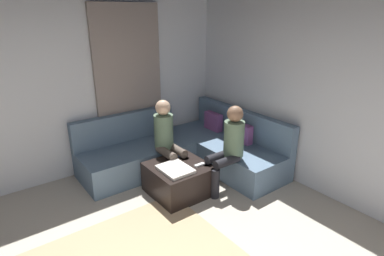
{
  "coord_description": "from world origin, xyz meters",
  "views": [
    {
      "loc": [
        1.65,
        -0.82,
        2.37
      ],
      "look_at": [
        -1.63,
        1.63,
        0.85
      ],
      "focal_mm": 29.37,
      "sensor_mm": 36.0,
      "label": 1
    }
  ],
  "objects_px": {
    "ottoman": "(179,179)",
    "game_remote": "(200,165)",
    "sectional_couch": "(188,150)",
    "person_on_couch_side": "(167,138)",
    "coffee_mug": "(180,153)",
    "person_on_couch_back": "(228,145)"
  },
  "relations": [
    {
      "from": "person_on_couch_back",
      "to": "person_on_couch_side",
      "type": "bearing_deg",
      "value": 35.52
    },
    {
      "from": "coffee_mug",
      "to": "person_on_couch_side",
      "type": "distance_m",
      "value": 0.29
    },
    {
      "from": "sectional_couch",
      "to": "person_on_couch_back",
      "type": "bearing_deg",
      "value": 3.59
    },
    {
      "from": "coffee_mug",
      "to": "game_remote",
      "type": "distance_m",
      "value": 0.4
    },
    {
      "from": "person_on_couch_back",
      "to": "coffee_mug",
      "type": "bearing_deg",
      "value": 40.08
    },
    {
      "from": "coffee_mug",
      "to": "person_on_couch_back",
      "type": "height_order",
      "value": "person_on_couch_back"
    },
    {
      "from": "ottoman",
      "to": "person_on_couch_side",
      "type": "xyz_separation_m",
      "value": [
        -0.42,
        0.1,
        0.45
      ]
    },
    {
      "from": "ottoman",
      "to": "coffee_mug",
      "type": "distance_m",
      "value": 0.38
    },
    {
      "from": "coffee_mug",
      "to": "game_remote",
      "type": "xyz_separation_m",
      "value": [
        0.4,
        0.04,
        -0.04
      ]
    },
    {
      "from": "ottoman",
      "to": "game_remote",
      "type": "distance_m",
      "value": 0.36
    },
    {
      "from": "ottoman",
      "to": "person_on_couch_back",
      "type": "relative_size",
      "value": 0.63
    },
    {
      "from": "coffee_mug",
      "to": "person_on_couch_side",
      "type": "height_order",
      "value": "person_on_couch_side"
    },
    {
      "from": "game_remote",
      "to": "person_on_couch_back",
      "type": "bearing_deg",
      "value": 72.74
    },
    {
      "from": "ottoman",
      "to": "coffee_mug",
      "type": "relative_size",
      "value": 8.0
    },
    {
      "from": "sectional_couch",
      "to": "person_on_couch_back",
      "type": "height_order",
      "value": "person_on_couch_back"
    },
    {
      "from": "ottoman",
      "to": "sectional_couch",
      "type": "bearing_deg",
      "value": 135.3
    },
    {
      "from": "sectional_couch",
      "to": "ottoman",
      "type": "distance_m",
      "value": 0.81
    },
    {
      "from": "coffee_mug",
      "to": "person_on_couch_side",
      "type": "xyz_separation_m",
      "value": [
        -0.2,
        -0.08,
        0.19
      ]
    },
    {
      "from": "sectional_couch",
      "to": "person_on_couch_side",
      "type": "distance_m",
      "value": 0.62
    },
    {
      "from": "person_on_couch_back",
      "to": "ottoman",
      "type": "bearing_deg",
      "value": 63.88
    },
    {
      "from": "sectional_couch",
      "to": "person_on_couch_back",
      "type": "distance_m",
      "value": 0.96
    },
    {
      "from": "sectional_couch",
      "to": "game_remote",
      "type": "distance_m",
      "value": 0.84
    }
  ]
}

